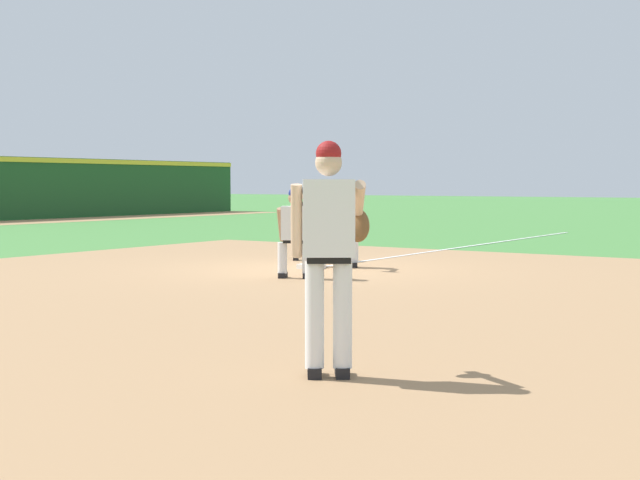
{
  "coord_description": "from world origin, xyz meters",
  "views": [
    {
      "loc": [
        -13.0,
        -8.94,
        1.54
      ],
      "look_at": [
        -5.06,
        -3.59,
        0.92
      ],
      "focal_mm": 50.0,
      "sensor_mm": 36.0,
      "label": 1
    }
  ],
  "objects_px": {
    "first_base_bag": "(311,266)",
    "first_baseman": "(339,227)",
    "umpire": "(306,220)",
    "pitcher": "(330,244)",
    "baserunner": "(295,229)",
    "baseball": "(341,296)"
  },
  "relations": [
    {
      "from": "first_base_bag",
      "to": "baserunner",
      "type": "xyz_separation_m",
      "value": [
        -1.44,
        -0.67,
        0.75
      ]
    },
    {
      "from": "pitcher",
      "to": "umpire",
      "type": "relative_size",
      "value": 1.27
    },
    {
      "from": "umpire",
      "to": "pitcher",
      "type": "bearing_deg",
      "value": -144.11
    },
    {
      "from": "pitcher",
      "to": "baserunner",
      "type": "relative_size",
      "value": 1.27
    },
    {
      "from": "first_base_bag",
      "to": "baseball",
      "type": "xyz_separation_m",
      "value": [
        -3.17,
        -2.65,
        -0.01
      ]
    },
    {
      "from": "first_base_bag",
      "to": "baserunner",
      "type": "relative_size",
      "value": 0.26
    },
    {
      "from": "first_base_bag",
      "to": "first_baseman",
      "type": "xyz_separation_m",
      "value": [
        0.47,
        -0.28,
        0.69
      ]
    },
    {
      "from": "umpire",
      "to": "first_baseman",
      "type": "bearing_deg",
      "value": -123.92
    },
    {
      "from": "baseball",
      "to": "first_base_bag",
      "type": "bearing_deg",
      "value": 39.97
    },
    {
      "from": "first_baseman",
      "to": "baserunner",
      "type": "bearing_deg",
      "value": -168.49
    },
    {
      "from": "first_base_bag",
      "to": "baserunner",
      "type": "height_order",
      "value": "baserunner"
    },
    {
      "from": "first_base_bag",
      "to": "first_baseman",
      "type": "bearing_deg",
      "value": -31.28
    },
    {
      "from": "first_baseman",
      "to": "first_base_bag",
      "type": "bearing_deg",
      "value": 148.72
    },
    {
      "from": "baserunner",
      "to": "umpire",
      "type": "distance_m",
      "value": 3.32
    },
    {
      "from": "baserunner",
      "to": "pitcher",
      "type": "bearing_deg",
      "value": -142.23
    },
    {
      "from": "pitcher",
      "to": "baserunner",
      "type": "height_order",
      "value": "pitcher"
    },
    {
      "from": "first_baseman",
      "to": "baserunner",
      "type": "distance_m",
      "value": 1.95
    },
    {
      "from": "pitcher",
      "to": "umpire",
      "type": "height_order",
      "value": "pitcher"
    },
    {
      "from": "pitcher",
      "to": "baserunner",
      "type": "bearing_deg",
      "value": 37.77
    },
    {
      "from": "baseball",
      "to": "pitcher",
      "type": "relative_size",
      "value": 0.04
    },
    {
      "from": "first_base_bag",
      "to": "pitcher",
      "type": "bearing_deg",
      "value": -144.52
    },
    {
      "from": "baseball",
      "to": "pitcher",
      "type": "height_order",
      "value": "pitcher"
    }
  ]
}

